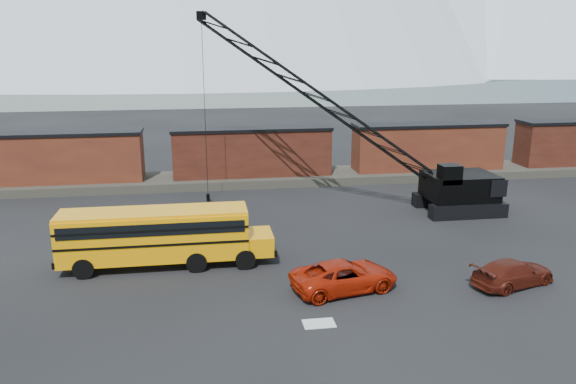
# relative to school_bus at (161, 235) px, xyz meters

# --- Properties ---
(ground) EXTENTS (160.00, 160.00, 0.00)m
(ground) POSITION_rel_school_bus_xyz_m (6.63, -3.77, -1.79)
(ground) COLOR black
(ground) RESTS_ON ground
(gravel_berm) EXTENTS (120.00, 5.00, 0.70)m
(gravel_berm) POSITION_rel_school_bus_xyz_m (6.63, 18.23, -1.44)
(gravel_berm) COLOR #454139
(gravel_berm) RESTS_ON ground
(boxcar_west_near) EXTENTS (13.70, 3.10, 4.17)m
(boxcar_west_near) POSITION_rel_school_bus_xyz_m (-9.37, 18.23, 0.97)
(boxcar_west_near) COLOR #4C1C15
(boxcar_west_near) RESTS_ON gravel_berm
(boxcar_mid) EXTENTS (13.70, 3.10, 4.17)m
(boxcar_mid) POSITION_rel_school_bus_xyz_m (6.63, 18.23, 0.97)
(boxcar_mid) COLOR #4E1F15
(boxcar_mid) RESTS_ON gravel_berm
(boxcar_east_near) EXTENTS (13.70, 3.10, 4.17)m
(boxcar_east_near) POSITION_rel_school_bus_xyz_m (22.63, 18.23, 0.97)
(boxcar_east_near) COLOR #4C1C15
(boxcar_east_near) RESTS_ON gravel_berm
(snow_patch) EXTENTS (1.40, 0.90, 0.02)m
(snow_patch) POSITION_rel_school_bus_xyz_m (7.13, -7.77, -1.78)
(snow_patch) COLOR silver
(snow_patch) RESTS_ON ground
(school_bus) EXTENTS (11.65, 2.65, 3.19)m
(school_bus) POSITION_rel_school_bus_xyz_m (0.00, 0.00, 0.00)
(school_bus) COLOR orange
(school_bus) RESTS_ON ground
(red_pickup) EXTENTS (5.73, 3.54, 1.48)m
(red_pickup) POSITION_rel_school_bus_xyz_m (9.08, -4.56, -1.05)
(red_pickup) COLOR #AE1D08
(red_pickup) RESTS_ON ground
(maroon_suv) EXTENTS (4.92, 3.17, 1.33)m
(maroon_suv) POSITION_rel_school_bus_xyz_m (17.63, -5.30, -1.13)
(maroon_suv) COLOR #4D170D
(maroon_suv) RESTS_ON ground
(crawler_crane) EXTENTS (21.17, 7.91, 14.23)m
(crawler_crane) POSITION_rel_school_bus_xyz_m (10.94, 9.96, 6.12)
(crawler_crane) COLOR black
(crawler_crane) RESTS_ON ground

